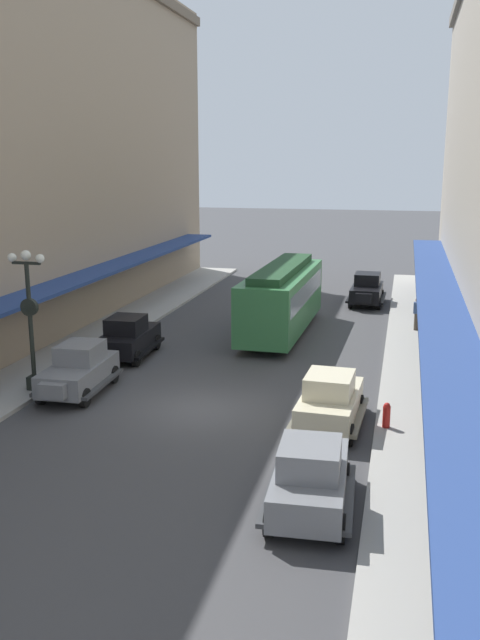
{
  "coord_description": "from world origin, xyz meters",
  "views": [
    {
      "loc": [
        6.62,
        -21.61,
        8.41
      ],
      "look_at": [
        0.0,
        6.0,
        1.8
      ],
      "focal_mm": 38.65,
      "sensor_mm": 36.0,
      "label": 1
    }
  ],
  "objects": [
    {
      "name": "sidewalk_left",
      "position": [
        -7.5,
        0.0,
        0.07
      ],
      "size": [
        3.0,
        60.0,
        0.15
      ],
      "primitive_type": "cube",
      "color": "#A8A59E",
      "rests_on": "ground"
    },
    {
      "name": "lamp_post_with_clock",
      "position": [
        -6.4,
        0.16,
        2.99
      ],
      "size": [
        1.42,
        0.44,
        5.16
      ],
      "color": "black",
      "rests_on": "sidewalk_left"
    },
    {
      "name": "parked_car_3",
      "position": [
        -4.81,
        0.58,
        0.94
      ],
      "size": [
        2.29,
        4.31,
        1.84
      ],
      "color": "slate",
      "rests_on": "ground"
    },
    {
      "name": "pedestrian_0",
      "position": [
        7.4,
        12.8,
        0.99
      ],
      "size": [
        0.36,
        0.24,
        1.64
      ],
      "color": "#4C4238",
      "rests_on": "sidewalk_right"
    },
    {
      "name": "pedestrian_2",
      "position": [
        7.68,
        -0.52,
        1.01
      ],
      "size": [
        0.36,
        0.28,
        1.67
      ],
      "color": "#2D2D33",
      "rests_on": "sidewalk_right"
    },
    {
      "name": "parked_car_1",
      "position": [
        -4.89,
        5.49,
        0.94
      ],
      "size": [
        2.28,
        4.31,
        1.84
      ],
      "color": "black",
      "rests_on": "ground"
    },
    {
      "name": "pedestrian_3",
      "position": [
        8.52,
        -3.09,
        1.01
      ],
      "size": [
        0.36,
        0.28,
        1.67
      ],
      "color": "#2D2D33",
      "rests_on": "sidewalk_right"
    },
    {
      "name": "sidewalk_right",
      "position": [
        7.5,
        0.0,
        0.07
      ],
      "size": [
        3.0,
        60.0,
        0.15
      ],
      "primitive_type": "cube",
      "color": "#A8A59E",
      "rests_on": "ground"
    },
    {
      "name": "ground_plane",
      "position": [
        0.0,
        0.0,
        0.0
      ],
      "size": [
        200.0,
        200.0,
        0.0
      ],
      "primitive_type": "plane",
      "color": "#424244"
    },
    {
      "name": "parked_car_2",
      "position": [
        4.56,
        -0.61,
        0.94
      ],
      "size": [
        2.29,
        4.31,
        1.84
      ],
      "color": "beige",
      "rests_on": "ground"
    },
    {
      "name": "streetcar",
      "position": [
        0.91,
        11.05,
        1.9
      ],
      "size": [
        2.73,
        9.66,
        3.46
      ],
      "color": "#33723F",
      "rests_on": "ground"
    },
    {
      "name": "parked_car_0",
      "position": [
        4.57,
        19.35,
        0.94
      ],
      "size": [
        2.22,
        4.29,
        1.84
      ],
      "color": "black",
      "rests_on": "ground"
    },
    {
      "name": "fire_hydrant",
      "position": [
        6.35,
        -0.61,
        0.56
      ],
      "size": [
        0.24,
        0.24,
        0.82
      ],
      "color": "#B21E19",
      "rests_on": "sidewalk_right"
    },
    {
      "name": "parked_car_4",
      "position": [
        4.69,
        -6.2,
        0.94
      ],
      "size": [
        2.31,
        4.32,
        1.84
      ],
      "color": "slate",
      "rests_on": "ground"
    }
  ]
}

